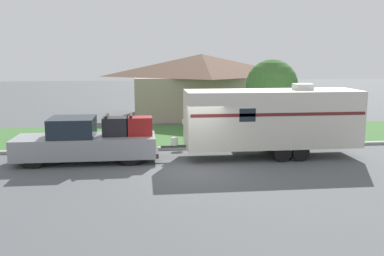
{
  "coord_description": "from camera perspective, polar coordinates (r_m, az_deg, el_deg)",
  "views": [
    {
      "loc": [
        -2.12,
        -16.82,
        4.65
      ],
      "look_at": [
        0.05,
        1.79,
        1.4
      ],
      "focal_mm": 40.0,
      "sensor_mm": 36.0,
      "label": 1
    }
  ],
  "objects": [
    {
      "name": "mailbox",
      "position": [
        21.81,
        -0.66,
        0.31
      ],
      "size": [
        0.48,
        0.2,
        1.35
      ],
      "color": "brown",
      "rests_on": "ground_plane"
    },
    {
      "name": "curb_strip",
      "position": [
        21.18,
        -0.76,
        -2.65
      ],
      "size": [
        80.0,
        0.3,
        0.14
      ],
      "color": "#999993",
      "rests_on": "ground_plane"
    },
    {
      "name": "tree_in_yard",
      "position": [
        24.85,
        10.59,
        5.63
      ],
      "size": [
        2.93,
        2.93,
        4.37
      ],
      "color": "brown",
      "rests_on": "ground_plane"
    },
    {
      "name": "ground_plane",
      "position": [
        17.58,
        0.51,
        -5.5
      ],
      "size": [
        120.0,
        120.0,
        0.0
      ],
      "primitive_type": "plane",
      "color": "#515456"
    },
    {
      "name": "lawn_strip",
      "position": [
        24.75,
        -1.63,
        -0.96
      ],
      "size": [
        80.0,
        7.0,
        0.03
      ],
      "color": "#3D6B33",
      "rests_on": "ground_plane"
    },
    {
      "name": "travel_trailer",
      "position": [
        19.7,
        10.59,
        1.3
      ],
      "size": [
        8.95,
        2.3,
        3.33
      ],
      "color": "black",
      "rests_on": "ground_plane"
    },
    {
      "name": "pickup_truck",
      "position": [
        19.13,
        -13.76,
        -1.71
      ],
      "size": [
        6.13,
        2.07,
        2.06
      ],
      "color": "black",
      "rests_on": "ground_plane"
    },
    {
      "name": "house_across_street",
      "position": [
        32.25,
        1.28,
        5.85
      ],
      "size": [
        10.71,
        7.0,
        4.65
      ],
      "color": "gray",
      "rests_on": "ground_plane"
    }
  ]
}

